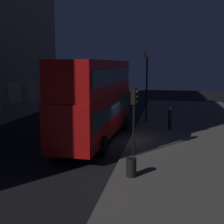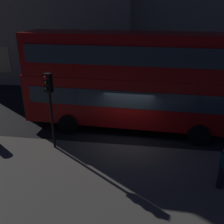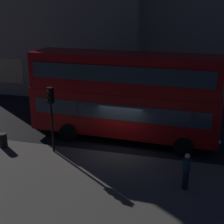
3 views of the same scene
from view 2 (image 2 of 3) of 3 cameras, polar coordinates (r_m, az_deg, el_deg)
The scene contains 5 objects.
ground_plane at distance 13.29m, azimuth 3.54°, elevation -6.09°, with size 80.00×80.00×0.00m, color black.
sidewalk_slab at distance 8.75m, azimuth 0.24°, elevation -23.65°, with size 44.00×9.48×0.12m, color #5B564F.
double_decker_bus at distance 13.40m, azimuth 3.71°, elevation 7.90°, with size 11.36×3.20×5.30m.
traffic_light_near_kerb at distance 11.49m, azimuth -14.22°, elevation 3.64°, with size 0.38×0.39×3.68m.
pedestrian at distance 10.16m, azimuth 24.28°, elevation -11.58°, with size 0.34×0.34×1.72m.
Camera 2 is at (0.80, -11.62, 6.39)m, focal length 39.70 mm.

